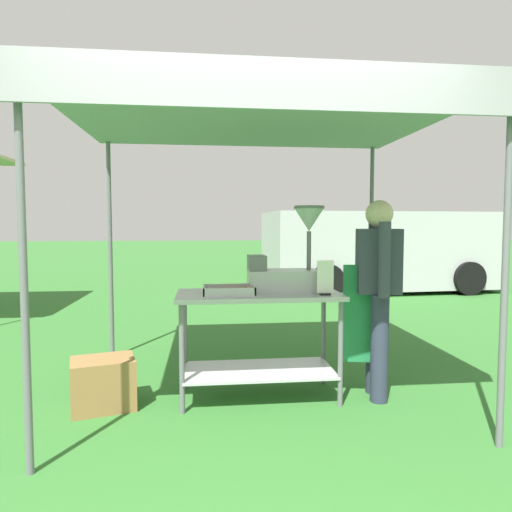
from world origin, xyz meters
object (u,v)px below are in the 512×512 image
(stall_canopy, at_px, (257,122))
(van_silver, at_px, (380,250))
(menu_sign, at_px, (325,280))
(donut_cart, at_px, (259,322))
(vendor, at_px, (377,288))
(donut_tray, at_px, (230,292))
(donut_fryer, at_px, (287,262))
(supply_crate, at_px, (103,383))

(stall_canopy, relative_size, van_silver, 0.62)
(stall_canopy, bearing_deg, menu_sign, -29.65)
(stall_canopy, height_order, donut_cart, stall_canopy)
(vendor, height_order, van_silver, van_silver)
(stall_canopy, xyz_separation_m, donut_cart, (0.00, -0.10, -1.62))
(donut_tray, height_order, menu_sign, menu_sign)
(donut_tray, relative_size, vendor, 0.25)
(donut_fryer, height_order, vendor, vendor)
(donut_tray, distance_m, supply_crate, 1.20)
(donut_tray, bearing_deg, supply_crate, 178.57)
(donut_tray, bearing_deg, donut_fryer, 16.31)
(vendor, height_order, supply_crate, vendor)
(donut_cart, relative_size, donut_tray, 3.25)
(supply_crate, bearing_deg, donut_fryer, 4.58)
(stall_canopy, height_order, donut_fryer, stall_canopy)
(stall_canopy, height_order, van_silver, stall_canopy)
(supply_crate, relative_size, van_silver, 0.11)
(donut_fryer, relative_size, menu_sign, 2.60)
(donut_cart, bearing_deg, stall_canopy, 90.00)
(donut_cart, xyz_separation_m, van_silver, (3.34, 5.86, 0.25))
(donut_cart, xyz_separation_m, vendor, (0.96, -0.09, 0.28))
(stall_canopy, bearing_deg, supply_crate, -171.42)
(van_silver, bearing_deg, vendor, -111.81)
(donut_cart, distance_m, donut_fryer, 0.54)
(van_silver, bearing_deg, donut_fryer, -118.00)
(donut_tray, relative_size, menu_sign, 1.49)
(donut_cart, relative_size, donut_fryer, 1.87)
(donut_fryer, bearing_deg, supply_crate, -175.42)
(menu_sign, distance_m, supply_crate, 1.89)
(stall_canopy, relative_size, supply_crate, 5.61)
(stall_canopy, bearing_deg, vendor, -11.36)
(menu_sign, distance_m, vendor, 0.47)
(donut_tray, height_order, van_silver, van_silver)
(stall_canopy, xyz_separation_m, donut_tray, (-0.24, -0.21, -1.36))
(donut_tray, distance_m, donut_fryer, 0.55)
(van_silver, bearing_deg, stall_canopy, -120.10)
(menu_sign, xyz_separation_m, supply_crate, (-1.72, 0.10, -0.79))
(donut_cart, relative_size, supply_crate, 2.42)
(stall_canopy, distance_m, menu_sign, 1.39)
(stall_canopy, relative_size, donut_tray, 7.54)
(donut_cart, bearing_deg, van_silver, 60.32)
(donut_cart, height_order, donut_tray, donut_tray)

